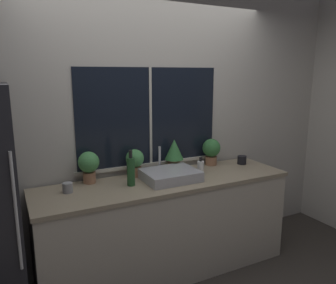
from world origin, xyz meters
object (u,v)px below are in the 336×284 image
Objects in this scene: potted_plant_far_left at (89,164)px; mug_black at (242,160)px; potted_plant_center_right at (174,152)px; soap_bottle at (201,168)px; potted_plant_far_right at (211,150)px; bottle_tall at (131,171)px; sink at (170,175)px; potted_plant_center_left at (135,161)px; mug_grey at (68,188)px.

potted_plant_far_left is 1.60m from mug_black.
potted_plant_center_right is 0.31m from soap_bottle.
potted_plant_far_right is 1.01m from bottle_tall.
potted_plant_center_right is at bearing 120.85° from soap_bottle.
soap_bottle reaches higher than mug_black.
potted_plant_center_right is 0.59m from bottle_tall.
potted_plant_far_left reaches higher than potted_plant_far_right.
potted_plant_center_right is 0.44m from potted_plant_far_right.
sink is at bearing -124.75° from potted_plant_center_right.
potted_plant_far_right is (0.61, 0.25, 0.12)m from sink.
soap_bottle is (0.99, -0.25, -0.09)m from potted_plant_far_left.
mug_black is (1.16, -0.12, -0.10)m from potted_plant_center_left.
potted_plant_far_left reaches higher than sink.
potted_plant_far_left is 0.30m from mug_grey.
bottle_tall reaches higher than potted_plant_center_left.
bottle_tall is at bearing 178.30° from soap_bottle.
bottle_tall is at bearing -37.24° from potted_plant_far_left.
potted_plant_center_left is 0.67m from mug_grey.
soap_bottle is 1.85× the size of mug_black.
sink is at bearing 179.53° from soap_bottle.
mug_black is at bearing 7.82° from sink.
sink is 1.71× the size of potted_plant_far_left.
potted_plant_center_right is at bearing 55.25° from sink.
mug_grey is at bearing -178.72° from mug_black.
potted_plant_center_right is 1.08m from mug_grey.
potted_plant_center_left is at bearing 134.28° from sink.
sink reaches higher than mug_grey.
potted_plant_center_right reaches higher than bottle_tall.
soap_bottle is at bearing -23.98° from potted_plant_center_left.
potted_plant_center_left is (0.43, 0.00, -0.02)m from potted_plant_far_left.
potted_plant_center_right is (0.41, 0.00, 0.04)m from potted_plant_center_left.
potted_plant_far_left is at bearing 175.64° from mug_black.
bottle_tall is at bearing -175.18° from mug_black.
mug_grey is at bearing 172.48° from bottle_tall.
potted_plant_far_left is 0.90× the size of bottle_tall.
potted_plant_far_left reaches higher than potted_plant_center_left.
soap_bottle is 0.56× the size of bottle_tall.
bottle_tall is 1.30m from mug_black.
bottle_tall reaches higher than mug_black.
mug_grey is (-0.89, 0.09, -0.01)m from sink.
mug_grey is at bearing 174.44° from sink.
potted_plant_center_right is at bearing 170.81° from mug_black.
potted_plant_center_left is 0.62m from soap_bottle.
mug_black is at bearing -5.95° from potted_plant_center_left.
soap_bottle is (0.56, -0.25, -0.07)m from potted_plant_center_left.
potted_plant_center_left is 1.47× the size of soap_bottle.
potted_plant_center_left is 0.92× the size of potted_plant_far_right.
potted_plant_far_right is (1.28, 0.00, -0.00)m from potted_plant_far_left.
sink is 0.36m from potted_plant_center_left.
soap_bottle is 2.11× the size of mug_grey.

